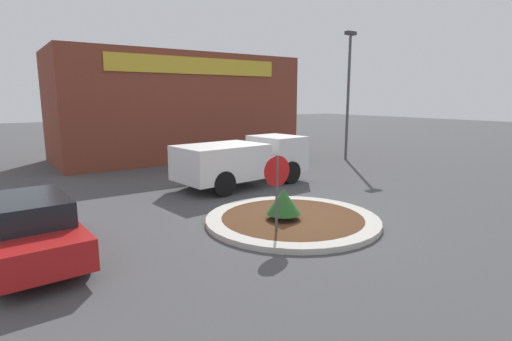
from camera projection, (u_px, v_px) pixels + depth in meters
The scene contains 8 objects.
ground_plane at pixel (292, 222), 11.94m from camera, with size 120.00×120.00×0.00m, color #474749.
traffic_island at pixel (292, 219), 11.92m from camera, with size 5.17×5.17×0.16m.
stop_sign at pixel (277, 180), 10.49m from camera, with size 0.82×0.07×2.20m.
island_shrub at pixel (284, 201), 11.62m from camera, with size 1.01×1.01×0.89m.
utility_truck at pixel (243, 159), 16.75m from camera, with size 5.95×2.88×1.98m.
storefront_building at pixel (177, 107), 24.80m from camera, with size 14.36×6.07×6.21m.
parked_sedan_red at pixel (28, 227), 9.06m from camera, with size 2.00×4.85×1.51m.
light_pole at pixel (348, 87), 23.24m from camera, with size 0.70×0.30×7.39m.
Camera 1 is at (-7.38, -8.84, 3.66)m, focal length 28.00 mm.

